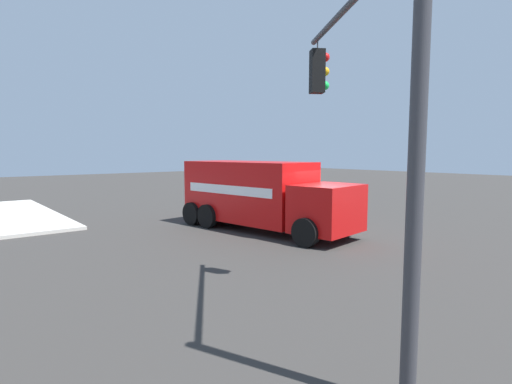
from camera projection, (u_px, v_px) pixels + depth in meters
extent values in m
plane|color=#33302D|center=(320.00, 235.00, 15.52)|extent=(100.00, 100.00, 0.00)
cube|color=red|center=(248.00, 191.00, 16.82)|extent=(5.91, 3.16, 2.45)
cube|color=red|center=(327.00, 208.00, 14.21)|extent=(2.22, 2.64, 1.70)
cube|color=black|center=(349.00, 201.00, 13.60)|extent=(0.36, 2.01, 0.88)
cube|color=#B2B2B7|center=(207.00, 216.00, 18.80)|extent=(0.52, 2.31, 0.21)
cube|color=white|center=(267.00, 186.00, 17.69)|extent=(4.69, 0.68, 0.36)
cube|color=white|center=(227.00, 190.00, 15.93)|extent=(4.69, 0.68, 0.36)
cylinder|color=black|center=(344.00, 223.00, 15.22)|extent=(1.03, 0.42, 1.00)
cylinder|color=black|center=(305.00, 233.00, 13.41)|extent=(1.03, 0.42, 1.00)
cylinder|color=black|center=(248.00, 210.00, 18.66)|extent=(1.03, 0.42, 1.00)
cylinder|color=black|center=(207.00, 216.00, 16.85)|extent=(1.03, 0.42, 1.00)
cylinder|color=black|center=(232.00, 208.00, 19.37)|extent=(1.03, 0.42, 1.00)
cylinder|color=black|center=(192.00, 214.00, 17.56)|extent=(1.03, 0.42, 1.00)
cylinder|color=#38383D|center=(416.00, 170.00, 4.68)|extent=(0.20, 0.20, 5.97)
cylinder|color=#38383D|center=(350.00, 4.00, 6.79)|extent=(4.13, 2.69, 0.12)
cylinder|color=#38383D|center=(318.00, 44.00, 8.83)|extent=(0.03, 0.03, 0.25)
cube|color=black|center=(317.00, 72.00, 8.89)|extent=(0.41, 0.41, 0.95)
sphere|color=red|center=(325.00, 57.00, 8.88)|extent=(0.20, 0.20, 0.20)
sphere|color=#EFA314|center=(325.00, 72.00, 8.91)|extent=(0.20, 0.20, 0.20)
sphere|color=#19CC4C|center=(325.00, 86.00, 8.94)|extent=(0.20, 0.20, 0.20)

